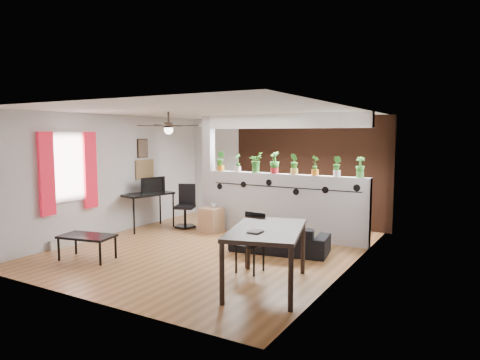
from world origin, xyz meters
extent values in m
cube|color=brown|center=(0.00, 0.00, -0.05)|extent=(6.30, 7.10, 0.10)
cube|color=#B7B7BA|center=(0.00, 3.02, 1.30)|extent=(6.30, 0.04, 2.90)
cube|color=#B7B7BA|center=(0.00, -3.02, 1.30)|extent=(6.30, 0.04, 2.90)
cube|color=#B7B7BA|center=(-2.62, 0.00, 1.30)|extent=(0.04, 7.10, 2.90)
cube|color=#B7B7BA|center=(2.62, 0.00, 1.30)|extent=(0.04, 7.10, 2.90)
cube|color=white|center=(0.00, 0.00, 2.65)|extent=(6.30, 7.10, 0.10)
cube|color=#BCBCC1|center=(0.80, 1.50, 0.68)|extent=(3.60, 0.18, 1.35)
cube|color=white|center=(0.80, 1.50, 2.45)|extent=(3.60, 0.18, 0.30)
cube|color=#BCBCC1|center=(-1.11, 1.50, 1.30)|extent=(0.22, 0.20, 2.60)
cube|color=brown|center=(0.80, 2.97, 1.30)|extent=(3.90, 0.05, 2.60)
cube|color=black|center=(0.80, 1.40, 1.08)|extent=(3.31, 0.01, 0.02)
cylinder|color=black|center=(-0.75, 1.40, 1.00)|extent=(0.14, 0.01, 0.14)
cylinder|color=black|center=(-0.13, 1.40, 1.08)|extent=(0.14, 0.01, 0.14)
cylinder|color=black|center=(0.49, 1.40, 1.16)|extent=(0.14, 0.01, 0.14)
cylinder|color=black|center=(1.11, 1.40, 1.00)|extent=(0.14, 0.01, 0.14)
cylinder|color=black|center=(1.73, 1.40, 1.08)|extent=(0.14, 0.01, 0.14)
cylinder|color=black|center=(2.35, 1.40, 1.16)|extent=(0.14, 0.01, 0.14)
cube|color=white|center=(-2.58, -1.20, 1.55)|extent=(0.02, 0.95, 1.25)
cube|color=white|center=(-2.57, -1.20, 1.55)|extent=(0.04, 1.05, 1.35)
cube|color=red|center=(-2.53, -1.70, 1.45)|extent=(0.06, 0.30, 1.55)
cube|color=red|center=(-2.53, -0.70, 1.45)|extent=(0.06, 0.30, 1.55)
cube|color=beige|center=(-2.54, -1.20, 0.09)|extent=(0.08, 1.00, 0.18)
cube|color=olive|center=(-2.58, 0.95, 1.35)|extent=(0.03, 0.60, 0.45)
cube|color=#8C7259|center=(-2.58, 0.90, 1.85)|extent=(0.03, 0.30, 0.40)
cube|color=black|center=(-2.58, 0.90, 1.85)|extent=(0.02, 0.34, 0.44)
cylinder|color=black|center=(-0.80, -0.30, 2.50)|extent=(0.04, 0.04, 0.20)
cylinder|color=black|center=(-0.80, -0.30, 2.35)|extent=(0.18, 0.18, 0.10)
sphere|color=white|center=(-0.80, -0.30, 2.26)|extent=(0.17, 0.17, 0.17)
cube|color=black|center=(-0.48, -0.18, 2.34)|extent=(0.55, 0.29, 0.01)
cube|color=black|center=(-0.92, 0.02, 2.34)|extent=(0.29, 0.55, 0.01)
cube|color=black|center=(-1.12, -0.42, 2.34)|extent=(0.55, 0.29, 0.01)
cube|color=black|center=(-0.68, -0.62, 2.34)|extent=(0.29, 0.55, 0.01)
cylinder|color=orange|center=(-0.78, 1.50, 1.41)|extent=(0.16, 0.16, 0.12)
imported|color=#1C5D1A|center=(-0.78, 1.50, 1.63)|extent=(0.24, 0.19, 0.35)
cylinder|color=silver|center=(-0.33, 1.50, 1.41)|extent=(0.14, 0.14, 0.12)
imported|color=#1C5D1A|center=(-0.33, 1.50, 1.60)|extent=(0.25, 0.24, 0.30)
cylinder|color=#38812E|center=(0.12, 1.50, 1.41)|extent=(0.16, 0.16, 0.12)
imported|color=#1C5D1A|center=(0.12, 1.50, 1.62)|extent=(0.18, 0.23, 0.34)
cylinder|color=#AE1B23|center=(0.57, 1.50, 1.41)|extent=(0.17, 0.17, 0.12)
imported|color=#1C5D1A|center=(0.57, 1.50, 1.63)|extent=(0.29, 0.26, 0.36)
cylinder|color=gold|center=(1.03, 1.50, 1.41)|extent=(0.16, 0.16, 0.12)
imported|color=#1C5D1A|center=(1.03, 1.50, 1.62)|extent=(0.28, 0.28, 0.33)
cylinder|color=orange|center=(1.48, 1.50, 1.41)|extent=(0.14, 0.14, 0.12)
imported|color=#1C5D1A|center=(1.48, 1.50, 1.61)|extent=(0.26, 0.23, 0.31)
cylinder|color=silver|center=(1.93, 1.50, 1.41)|extent=(0.14, 0.14, 0.12)
imported|color=#1C5D1A|center=(1.93, 1.50, 1.60)|extent=(0.26, 0.24, 0.31)
cylinder|color=#479837|center=(2.38, 1.50, 1.41)|extent=(0.14, 0.14, 0.12)
imported|color=#1C5D1A|center=(2.38, 1.50, 1.60)|extent=(0.23, 0.20, 0.30)
imported|color=black|center=(1.21, 0.39, 0.25)|extent=(1.79, 0.93, 0.50)
cube|color=tan|center=(-0.80, 1.13, 0.27)|extent=(0.50, 0.46, 0.54)
imported|color=gray|center=(-0.75, 1.13, 0.59)|extent=(0.13, 0.13, 0.09)
cube|color=black|center=(-2.25, 0.67, 0.81)|extent=(0.86, 1.26, 0.04)
cylinder|color=black|center=(-2.63, 0.21, 0.39)|extent=(0.04, 0.04, 0.79)
cylinder|color=black|center=(-2.12, 0.09, 0.39)|extent=(0.04, 0.04, 0.79)
cylinder|color=black|center=(-2.38, 1.25, 0.39)|extent=(0.04, 0.04, 0.79)
cylinder|color=black|center=(-1.87, 1.12, 0.39)|extent=(0.04, 0.04, 0.79)
imported|color=black|center=(-2.25, 0.82, 0.93)|extent=(0.36, 0.15, 0.20)
cylinder|color=black|center=(-1.55, 1.16, 0.04)|extent=(0.52, 0.52, 0.04)
cylinder|color=black|center=(-1.55, 1.16, 0.26)|extent=(0.06, 0.06, 0.44)
cube|color=black|center=(-1.55, 1.16, 0.50)|extent=(0.54, 0.54, 0.07)
cube|color=black|center=(-1.62, 1.34, 0.78)|extent=(0.39, 0.20, 0.48)
cube|color=black|center=(1.83, -1.40, 0.83)|extent=(1.35, 1.78, 0.06)
cylinder|color=black|center=(1.62, -2.24, 0.40)|extent=(0.07, 0.07, 0.81)
cylinder|color=black|center=(2.46, -1.99, 0.40)|extent=(0.07, 0.07, 0.81)
cylinder|color=black|center=(1.20, -0.80, 0.40)|extent=(0.07, 0.07, 0.81)
cylinder|color=black|center=(2.05, -0.55, 0.40)|extent=(0.07, 0.07, 0.81)
imported|color=gray|center=(1.73, -1.70, 0.87)|extent=(0.17, 0.23, 0.02)
cube|color=black|center=(1.30, -0.91, 0.45)|extent=(0.38, 0.38, 0.03)
cube|color=black|center=(1.30, -0.74, 0.70)|extent=(0.36, 0.03, 0.48)
cube|color=black|center=(1.14, -1.07, 0.22)|extent=(0.02, 0.02, 0.45)
cube|color=black|center=(1.46, -1.07, 0.22)|extent=(0.02, 0.02, 0.45)
cube|color=black|center=(1.14, -0.75, 0.46)|extent=(0.02, 0.02, 0.92)
cube|color=black|center=(1.46, -0.75, 0.46)|extent=(0.02, 0.02, 0.92)
cube|color=black|center=(-1.48, -1.72, 0.41)|extent=(1.01, 0.69, 0.04)
cylinder|color=black|center=(-1.85, -2.02, 0.20)|extent=(0.04, 0.04, 0.39)
cylinder|color=black|center=(-1.02, -1.85, 0.20)|extent=(0.04, 0.04, 0.39)
cylinder|color=black|center=(-1.94, -1.60, 0.20)|extent=(0.04, 0.04, 0.39)
cylinder|color=black|center=(-1.11, -1.43, 0.20)|extent=(0.04, 0.04, 0.39)
camera|label=1|loc=(4.45, -6.69, 2.17)|focal=32.00mm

